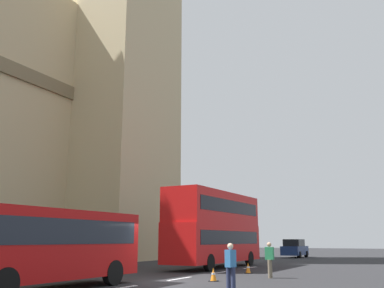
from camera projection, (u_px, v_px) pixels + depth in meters
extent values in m
plane|color=#262628|center=(159.00, 282.00, 18.63)|extent=(160.00, 160.00, 0.00)
cube|color=silver|center=(119.00, 288.00, 16.22)|extent=(2.20, 0.16, 0.01)
cube|color=silver|center=(180.00, 279.00, 20.16)|extent=(2.20, 0.16, 0.01)
cube|color=silver|center=(221.00, 272.00, 24.10)|extent=(2.20, 0.16, 0.01)
cube|color=silver|center=(250.00, 268.00, 28.04)|extent=(2.20, 0.16, 0.01)
cube|color=#B20F0F|center=(44.00, 244.00, 15.79)|extent=(8.39, 2.50, 2.50)
cube|color=#1E232D|center=(45.00, 232.00, 15.89)|extent=(7.72, 2.54, 0.90)
cylinder|color=black|center=(113.00, 273.00, 17.31)|extent=(1.00, 0.30, 1.00)
cylinder|color=black|center=(3.00, 284.00, 12.86)|extent=(1.00, 0.30, 1.00)
cube|color=red|center=(215.00, 243.00, 28.42)|extent=(10.15, 2.50, 2.40)
cube|color=black|center=(215.00, 238.00, 28.49)|extent=(9.13, 2.54, 0.84)
cube|color=red|center=(215.00, 209.00, 28.91)|extent=(9.94, 2.50, 2.10)
cube|color=black|center=(215.00, 207.00, 28.93)|extent=(9.13, 2.54, 0.84)
cylinder|color=black|center=(249.00, 258.00, 30.43)|extent=(1.00, 0.30, 1.00)
cylinder|color=black|center=(209.00, 263.00, 24.87)|extent=(1.00, 0.30, 1.00)
cube|color=navy|center=(295.00, 251.00, 44.35)|extent=(4.40, 1.80, 0.90)
cube|color=black|center=(294.00, 243.00, 44.36)|extent=(2.46, 1.66, 0.70)
cylinder|color=black|center=(306.00, 254.00, 45.10)|extent=(0.64, 0.30, 0.64)
cylinder|color=black|center=(299.00, 255.00, 42.69)|extent=(0.64, 0.30, 0.64)
cube|color=black|center=(213.00, 281.00, 18.91)|extent=(0.36, 0.36, 0.03)
cone|color=orange|center=(213.00, 274.00, 18.98)|extent=(0.28, 0.28, 0.55)
cylinder|color=white|center=(213.00, 274.00, 18.98)|extent=(0.17, 0.17, 0.08)
cube|color=black|center=(248.00, 273.00, 23.32)|extent=(0.36, 0.36, 0.03)
cone|color=orange|center=(248.00, 268.00, 23.38)|extent=(0.28, 0.28, 0.55)
cylinder|color=white|center=(248.00, 267.00, 23.39)|extent=(0.17, 0.17, 0.08)
cylinder|color=#262D4C|center=(233.00, 280.00, 14.93)|extent=(0.16, 0.16, 0.86)
cylinder|color=#262D4C|center=(229.00, 280.00, 15.05)|extent=(0.16, 0.16, 0.86)
cube|color=#3372B2|center=(231.00, 258.00, 15.15)|extent=(0.43, 0.30, 0.60)
sphere|color=beige|center=(230.00, 246.00, 15.25)|extent=(0.22, 0.22, 0.22)
cylinder|color=#726651|center=(271.00, 269.00, 20.70)|extent=(0.16, 0.16, 0.86)
cylinder|color=#726651|center=(270.00, 269.00, 20.52)|extent=(0.16, 0.16, 0.86)
cube|color=#267F4C|center=(269.00, 253.00, 20.77)|extent=(0.27, 0.41, 0.60)
sphere|color=tan|center=(269.00, 244.00, 20.86)|extent=(0.22, 0.22, 0.22)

